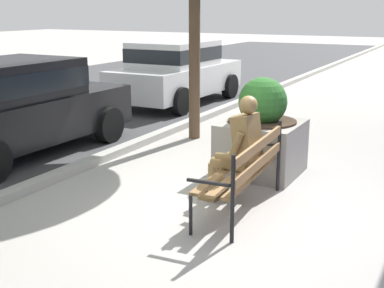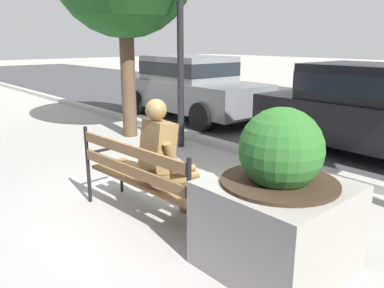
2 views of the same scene
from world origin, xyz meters
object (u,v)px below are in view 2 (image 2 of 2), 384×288
(park_bench, at_px, (143,174))
(parked_car_grey, at_px, (191,85))
(lamp_post, at_px, (180,3))
(concrete_planter, at_px, (278,205))
(bronze_statue_seated, at_px, (170,164))
(parked_car_black, at_px, (379,109))

(park_bench, bearing_deg, parked_car_grey, 134.07)
(parked_car_grey, bearing_deg, park_bench, -45.93)
(lamp_post, bearing_deg, parked_car_grey, 135.41)
(concrete_planter, height_order, parked_car_grey, parked_car_grey)
(park_bench, height_order, parked_car_grey, parked_car_grey)
(park_bench, xyz_separation_m, concrete_planter, (1.50, 0.36, 0.03))
(bronze_statue_seated, bearing_deg, lamp_post, 138.35)
(park_bench, height_order, bronze_statue_seated, bronze_statue_seated)
(park_bench, bearing_deg, bronze_statue_seated, 44.48)
(bronze_statue_seated, height_order, lamp_post, lamp_post)
(parked_car_grey, relative_size, parked_car_black, 1.00)
(park_bench, distance_m, parked_car_black, 4.36)
(bronze_statue_seated, relative_size, lamp_post, 0.35)
(bronze_statue_seated, height_order, parked_car_grey, parked_car_grey)
(park_bench, relative_size, parked_car_black, 0.44)
(park_bench, xyz_separation_m, lamp_post, (-2.12, 2.29, 2.01))
(park_bench, bearing_deg, parked_car_black, 82.29)
(park_bench, distance_m, concrete_planter, 1.54)
(concrete_planter, relative_size, lamp_post, 0.36)
(concrete_planter, bearing_deg, parked_car_grey, 145.14)
(bronze_statue_seated, relative_size, concrete_planter, 0.97)
(concrete_planter, distance_m, parked_car_grey, 6.92)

